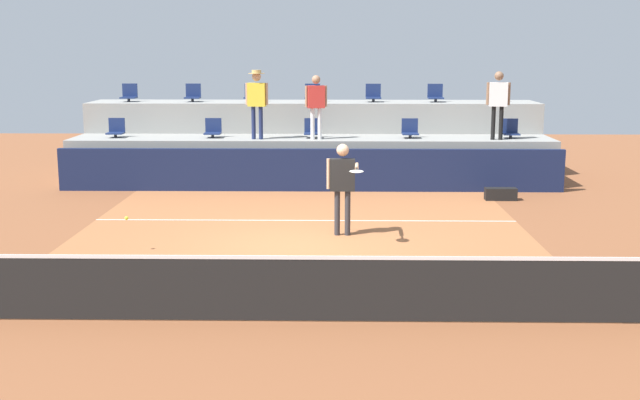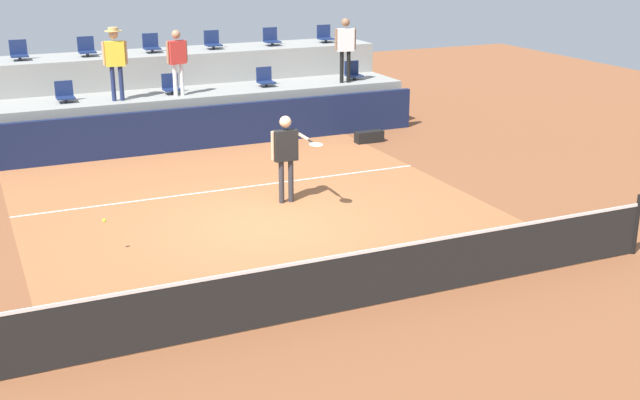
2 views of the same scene
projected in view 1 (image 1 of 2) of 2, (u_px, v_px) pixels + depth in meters
ground_plane at (300, 248)px, 14.67m from camera, size 40.00×40.00×0.00m
court_inner_paint at (302, 236)px, 15.65m from camera, size 9.00×10.00×0.01m
court_service_line at (305, 220)px, 17.02m from camera, size 9.00×0.06×0.00m
tennis_net at (287, 286)px, 10.64m from camera, size 10.48×0.08×1.07m
sponsor_backboard at (310, 170)px, 20.46m from camera, size 13.00×0.16×1.10m
seating_tier_lower at (312, 160)px, 21.72m from camera, size 13.00×1.80×1.25m
seating_tier_upper at (313, 137)px, 23.41m from camera, size 13.00×1.80×2.10m
stadium_chair_lower_far_left at (116, 129)px, 21.59m from camera, size 0.44×0.40×0.52m
stadium_chair_lower_left at (213, 130)px, 21.54m from camera, size 0.44×0.40×0.52m
stadium_chair_lower_center at (312, 130)px, 21.50m from camera, size 0.44×0.40×0.52m
stadium_chair_lower_right at (410, 130)px, 21.45m from camera, size 0.44×0.40×0.52m
stadium_chair_lower_far_right at (510, 130)px, 21.40m from camera, size 0.44×0.40×0.52m
stadium_chair_upper_far_left at (129, 94)px, 23.20m from camera, size 0.44×0.40×0.52m
stadium_chair_upper_left at (193, 94)px, 23.17m from camera, size 0.44×0.40×0.52m
stadium_chair_upper_mid_left at (252, 94)px, 23.14m from camera, size 0.44×0.40×0.52m
stadium_chair_upper_center at (312, 94)px, 23.11m from camera, size 0.44×0.40×0.52m
stadium_chair_upper_mid_right at (373, 94)px, 23.07m from camera, size 0.44×0.40×0.52m
stadium_chair_upper_right at (435, 94)px, 23.04m from camera, size 0.44×0.40×0.52m
stadium_chair_upper_far_right at (496, 95)px, 23.01m from camera, size 0.44×0.40×0.52m
tennis_player at (343, 179)px, 15.46m from camera, size 0.69×1.24×1.81m
spectator_with_hat at (257, 96)px, 20.97m from camera, size 0.61×0.48×1.82m
spectator_in_grey at (316, 101)px, 20.97m from camera, size 0.59×0.27×1.69m
spectator_leaning_on_rail at (498, 98)px, 20.87m from camera, size 0.62×0.27×1.79m
tennis_ball at (127, 218)px, 14.30m from camera, size 0.07×0.07×0.07m
equipment_bag at (501, 194)px, 19.32m from camera, size 0.76×0.28×0.30m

